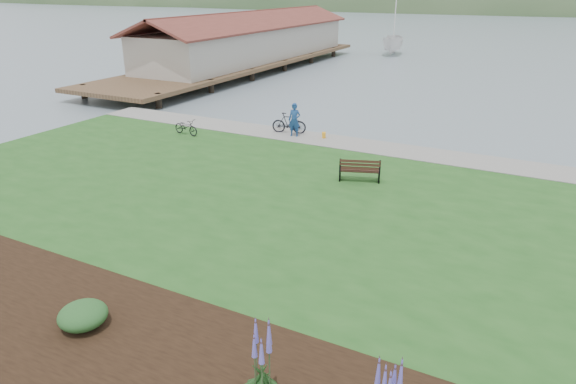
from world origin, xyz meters
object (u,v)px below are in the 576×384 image
at_px(bicycle_a, 186,127).
at_px(sailboat, 392,55).
at_px(park_bench, 360,170).
at_px(person, 294,117).

bearing_deg(bicycle_a, sailboat, 9.68).
relative_size(park_bench, sailboat, 0.07).
bearing_deg(person, park_bench, -48.81).
height_order(person, sailboat, sailboat).
height_order(bicycle_a, sailboat, sailboat).
bearing_deg(park_bench, sailboat, 85.76).
relative_size(park_bench, bicycle_a, 1.08).
xyz_separation_m(park_bench, sailboat, (-11.56, 42.61, -0.89)).
relative_size(person, sailboat, 0.08).
relative_size(park_bench, person, 0.84).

